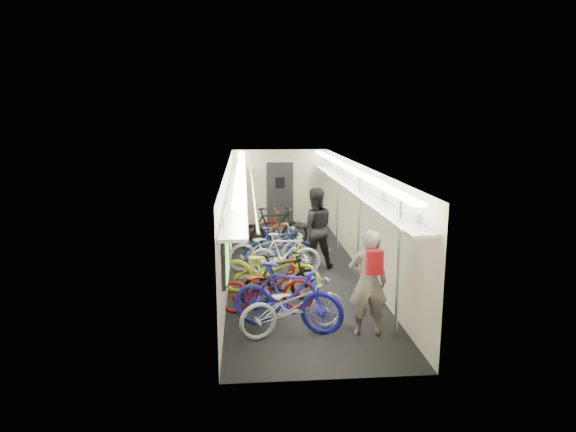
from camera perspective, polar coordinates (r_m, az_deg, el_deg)
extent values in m
plane|color=black|center=(11.89, 0.76, -5.94)|extent=(10.00, 10.00, 0.00)
plane|color=white|center=(11.41, 0.79, 5.65)|extent=(10.00, 10.00, 0.00)
plane|color=beige|center=(11.54, -6.65, -0.39)|extent=(0.00, 10.00, 10.00)
plane|color=beige|center=(11.83, 8.03, -0.14)|extent=(0.00, 10.00, 10.00)
plane|color=beige|center=(16.50, -0.92, 3.24)|extent=(3.00, 0.00, 3.00)
plane|color=beige|center=(6.81, 4.93, -8.78)|extent=(3.00, 0.00, 3.00)
cube|color=black|center=(8.42, -7.03, -4.50)|extent=(0.06, 1.10, 0.80)
cube|color=#81D15B|center=(8.42, -6.76, -4.49)|extent=(0.02, 0.96, 0.66)
cube|color=black|center=(10.55, -6.60, -1.23)|extent=(0.06, 1.10, 0.80)
cube|color=#81D15B|center=(10.55, -6.39, -1.23)|extent=(0.02, 0.96, 0.66)
cube|color=black|center=(12.71, -6.32, 0.93)|extent=(0.06, 1.10, 0.80)
cube|color=#81D15B|center=(12.71, -6.14, 0.94)|extent=(0.02, 0.96, 0.66)
cube|color=black|center=(14.88, -6.12, 2.47)|extent=(0.06, 1.10, 0.80)
cube|color=#81D15B|center=(14.88, -5.96, 2.47)|extent=(0.02, 0.96, 0.66)
cube|color=yellow|center=(9.47, -6.74, -2.39)|extent=(0.02, 0.22, 0.30)
cube|color=yellow|center=(11.62, -6.40, 0.19)|extent=(0.02, 0.22, 0.30)
cube|color=yellow|center=(13.78, -6.17, 1.97)|extent=(0.02, 0.22, 0.30)
cube|color=black|center=(16.47, -0.90, 2.52)|extent=(0.85, 0.08, 2.00)
cube|color=#999BA0|center=(11.41, -5.63, 3.17)|extent=(0.40, 9.70, 0.05)
cube|color=#999BA0|center=(11.66, 7.07, 3.31)|extent=(0.40, 9.70, 0.05)
cylinder|color=silver|center=(11.40, -3.98, 3.69)|extent=(0.04, 9.70, 0.04)
cylinder|color=silver|center=(11.58, 5.48, 3.79)|extent=(0.04, 9.70, 0.04)
cube|color=white|center=(11.36, -5.27, 5.27)|extent=(0.18, 9.60, 0.04)
cube|color=white|center=(11.59, 6.73, 5.36)|extent=(0.18, 9.60, 0.04)
cylinder|color=silver|center=(8.20, 12.18, -5.47)|extent=(0.05, 0.05, 2.38)
cylinder|color=silver|center=(10.82, 7.90, -1.22)|extent=(0.05, 0.05, 2.38)
cylinder|color=silver|center=(13.22, 5.54, 1.14)|extent=(0.05, 0.05, 2.38)
cylinder|color=silver|center=(15.65, 3.91, 2.77)|extent=(0.05, 0.05, 2.38)
imported|color=silver|center=(8.43, 0.56, -9.90)|extent=(1.94, 1.17, 0.96)
imported|color=#1D1DAE|center=(8.52, -0.07, -9.01)|extent=(1.97, 1.24, 1.15)
imported|color=maroon|center=(9.34, -2.39, -7.87)|extent=(1.79, 0.70, 0.93)
imported|color=black|center=(9.63, -0.70, -7.02)|extent=(1.73, 1.03, 1.00)
imported|color=#C7CB13|center=(10.12, -2.02, -5.91)|extent=(2.15, 1.25, 1.07)
imported|color=white|center=(11.35, -0.38, -4.25)|extent=(1.61, 0.49, 0.96)
imported|color=#A7A7AB|center=(11.82, -2.14, -3.51)|extent=(2.01, 1.09, 1.00)
imported|color=navy|center=(11.85, -1.14, -3.52)|extent=(1.69, 0.67, 0.99)
imported|color=maroon|center=(13.52, -3.50, -1.52)|extent=(2.07, 0.91, 1.05)
imported|color=black|center=(13.42, -1.64, -1.40)|extent=(1.97, 0.87, 1.14)
imported|color=gray|center=(8.39, 8.89, -7.33)|extent=(0.65, 0.45, 1.74)
imported|color=black|center=(11.82, 2.94, -1.35)|extent=(0.94, 0.75, 1.87)
cube|color=#A71018|center=(8.06, 9.58, -5.08)|extent=(0.27, 0.16, 0.38)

